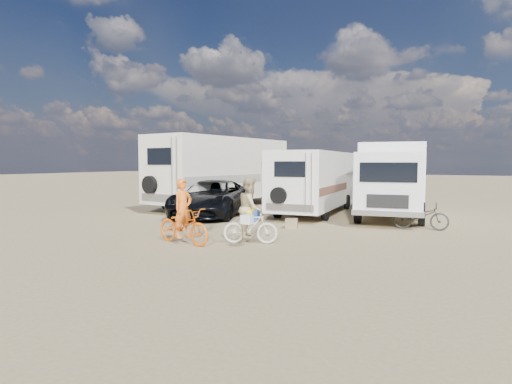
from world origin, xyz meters
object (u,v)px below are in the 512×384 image
at_px(crate, 291,224).
at_px(rider_man, 183,215).
at_px(rider_woman, 250,214).
at_px(cooler, 251,215).
at_px(bike_parked, 421,216).
at_px(rv_main, 316,183).
at_px(dark_suv, 212,198).
at_px(bike_man, 183,226).
at_px(box_truck, 392,181).
at_px(rv_left, 221,173).
at_px(bike_woman, 250,227).

bearing_deg(crate, rider_man, -113.86).
distance_m(rider_woman, cooler, 4.55).
height_order(rider_man, bike_parked, rider_man).
relative_size(rv_main, cooler, 11.89).
height_order(dark_suv, rider_man, rider_man).
distance_m(rv_main, rider_woman, 7.64).
xyz_separation_m(bike_man, rider_man, (0.00, 0.00, 0.32)).
bearing_deg(dark_suv, bike_man, -79.27).
height_order(dark_suv, cooler, dark_suv).
bearing_deg(bike_parked, rider_man, 133.35).
height_order(box_truck, bike_man, box_truck).
bearing_deg(bike_parked, crate, 112.08).
xyz_separation_m(rv_main, rv_left, (-5.09, 0.32, 0.38)).
bearing_deg(bike_man, dark_suv, 36.64).
distance_m(dark_suv, bike_parked, 8.32).
relative_size(bike_man, bike_parked, 1.08).
height_order(dark_suv, crate, dark_suv).
bearing_deg(dark_suv, bike_parked, -13.61).
relative_size(rv_main, bike_man, 3.77).
relative_size(box_truck, bike_woman, 4.38).
distance_m(rv_left, rider_man, 9.69).
relative_size(cooler, crate, 1.47).
relative_size(dark_suv, bike_man, 2.84).
xyz_separation_m(dark_suv, bike_man, (2.55, -5.59, -0.25)).
bearing_deg(crate, box_truck, 58.88).
distance_m(box_truck, crate, 5.35).
bearing_deg(box_truck, crate, -127.17).
distance_m(rider_woman, bike_parked, 6.29).
bearing_deg(box_truck, cooler, -150.03).
bearing_deg(bike_woman, box_truck, -41.00).
relative_size(dark_suv, crate, 13.15).
relative_size(box_truck, dark_suv, 1.23).
bearing_deg(rv_left, cooler, -39.17).
bearing_deg(dark_suv, rider_man, -79.27).
bearing_deg(rider_man, rv_left, 36.60).
xyz_separation_m(dark_suv, rider_woman, (4.23, -4.74, 0.08)).
distance_m(rider_man, cooler, 4.93).
height_order(box_truck, rider_man, box_truck).
distance_m(rider_woman, crate, 3.13).
distance_m(rv_main, cooler, 4.01).
bearing_deg(rv_left, bike_parked, -10.27).
height_order(box_truck, bike_woman, box_truck).
xyz_separation_m(rider_man, rider_woman, (1.68, 0.85, 0.02)).
bearing_deg(rv_left, crate, -32.73).
xyz_separation_m(rider_woman, bike_parked, (4.09, 4.77, -0.37)).
xyz_separation_m(rider_woman, crate, (0.05, 3.06, -0.67)).
xyz_separation_m(rv_left, bike_woman, (5.68, -7.92, -1.28)).
distance_m(rv_main, box_truck, 3.31).
height_order(rv_main, bike_man, rv_main).
height_order(bike_man, bike_woman, bike_man).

